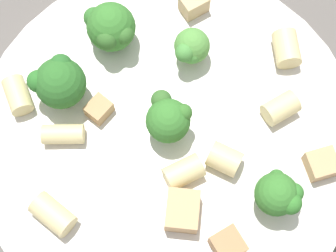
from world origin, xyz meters
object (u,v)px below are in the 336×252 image
object	(u,v)px
broccoli_floret_1	(59,82)
pasta_bowl	(168,137)
broccoli_floret_4	(110,28)
chicken_chunk_4	(322,164)
rigatoni_4	(18,95)
chicken_chunk_3	(99,109)
rigatoni_3	(53,214)
rigatoni_0	(287,49)
chicken_chunk_0	(182,211)
rigatoni_5	(225,159)
rigatoni_2	(63,134)
broccoli_floret_2	(191,48)
chicken_chunk_1	(228,245)
rigatoni_6	(280,108)
chicken_chunk_2	(194,4)
broccoli_floret_0	(279,195)
broccoli_floret_3	(168,114)
rigatoni_1	(187,171)

from	to	relation	value
broccoli_floret_1	pasta_bowl	bearing A→B (deg)	-127.99
broccoli_floret_4	chicken_chunk_4	xyz separation A→B (m)	(-0.13, -0.10, -0.01)
rigatoni_4	chicken_chunk_4	xyz separation A→B (m)	(-0.11, -0.18, -0.00)
chicken_chunk_3	broccoli_floret_1	bearing A→B (deg)	45.49
rigatoni_3	chicken_chunk_4	xyz separation A→B (m)	(-0.02, -0.17, -0.00)
rigatoni_0	chicken_chunk_0	size ratio (longest dim) A/B	0.96
rigatoni_4	rigatoni_3	bearing A→B (deg)	-177.84
rigatoni_5	chicken_chunk_4	xyz separation A→B (m)	(-0.02, -0.06, -0.00)
rigatoni_2	rigatoni_5	world-z (taller)	rigatoni_5
broccoli_floret_2	chicken_chunk_1	xyz separation A→B (m)	(-0.13, 0.02, -0.01)
broccoli_floret_2	rigatoni_6	bearing A→B (deg)	-142.41
rigatoni_5	rigatoni_3	bearing A→B (deg)	90.32
chicken_chunk_1	chicken_chunk_3	xyz separation A→B (m)	(0.11, 0.05, -0.00)
chicken_chunk_0	chicken_chunk_4	xyz separation A→B (m)	(0.00, -0.10, -0.00)
rigatoni_2	rigatoni_4	xyz separation A→B (m)	(0.04, 0.02, 0.00)
broccoli_floret_1	rigatoni_3	bearing A→B (deg)	161.48
pasta_bowl	chicken_chunk_2	distance (m)	0.10
broccoli_floret_1	chicken_chunk_4	xyz separation A→B (m)	(-0.10, -0.15, -0.02)
broccoli_floret_0	rigatoni_6	distance (m)	0.06
rigatoni_2	chicken_chunk_2	size ratio (longest dim) A/B	1.49
chicken_chunk_2	chicken_chunk_3	world-z (taller)	chicken_chunk_2
broccoli_floret_4	chicken_chunk_3	xyz separation A→B (m)	(-0.05, 0.02, -0.01)
chicken_chunk_3	rigatoni_3	bearing A→B (deg)	142.43
broccoli_floret_3	chicken_chunk_4	world-z (taller)	broccoli_floret_3
chicken_chunk_3	rigatoni_0	bearing A→B (deg)	-89.07
rigatoni_1	chicken_chunk_2	world-z (taller)	same
rigatoni_1	chicken_chunk_4	distance (m)	0.09
broccoli_floret_4	rigatoni_3	bearing A→B (deg)	147.45
broccoli_floret_1	chicken_chunk_2	distance (m)	0.11
broccoli_floret_1	chicken_chunk_2	world-z (taller)	broccoli_floret_1
broccoli_floret_0	rigatoni_3	xyz separation A→B (m)	(0.03, 0.14, -0.01)
broccoli_floret_4	rigatoni_0	bearing A→B (deg)	-112.61
pasta_bowl	broccoli_floret_3	distance (m)	0.03
broccoli_floret_3	chicken_chunk_4	size ratio (longest dim) A/B	1.82
broccoli_floret_0	broccoli_floret_3	bearing A→B (deg)	34.38
chicken_chunk_1	broccoli_floret_1	bearing A→B (deg)	28.47
chicken_chunk_0	chicken_chunk_2	world-z (taller)	chicken_chunk_0
chicken_chunk_0	broccoli_floret_0	bearing A→B (deg)	-100.31
chicken_chunk_0	chicken_chunk_4	size ratio (longest dim) A/B	1.32
broccoli_floret_0	rigatoni_4	size ratio (longest dim) A/B	1.34
broccoli_floret_3	chicken_chunk_1	bearing A→B (deg)	-173.68
rigatoni_4	chicken_chunk_0	world-z (taller)	chicken_chunk_0
broccoli_floret_3	chicken_chunk_2	bearing A→B (deg)	-29.47
broccoli_floret_0	chicken_chunk_2	world-z (taller)	broccoli_floret_0
rigatoni_0	chicken_chunk_0	xyz separation A→B (m)	(-0.09, 0.11, -0.00)
rigatoni_6	chicken_chunk_0	world-z (taller)	same
broccoli_floret_0	rigatoni_0	size ratio (longest dim) A/B	1.37
rigatoni_4	rigatoni_2	bearing A→B (deg)	-148.21
rigatoni_1	rigatoni_2	xyz separation A→B (m)	(0.05, 0.07, -0.00)
rigatoni_2	chicken_chunk_0	distance (m)	0.09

